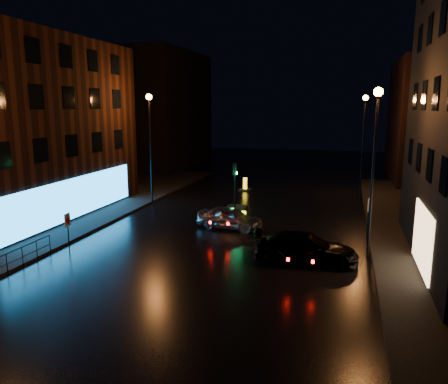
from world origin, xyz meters
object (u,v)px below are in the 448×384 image
(bollard_far, at_px, (245,187))
(traffic_signal, at_px, (235,203))
(silver_hatchback, at_px, (230,218))
(road_sign_left, at_px, (68,223))
(road_sign_right, at_px, (369,208))
(dark_sedan, at_px, (306,248))
(bollard_near, at_px, (244,223))

(bollard_far, bearing_deg, traffic_signal, -75.19)
(silver_hatchback, height_order, road_sign_left, road_sign_left)
(bollard_far, xyz_separation_m, road_sign_right, (10.06, -12.15, 1.48))
(silver_hatchback, xyz_separation_m, road_sign_left, (-6.92, -6.58, 0.86))
(traffic_signal, bearing_deg, road_sign_left, -117.32)
(road_sign_left, bearing_deg, traffic_signal, 56.57)
(dark_sedan, xyz_separation_m, bollard_near, (-4.41, 5.65, -0.51))
(traffic_signal, distance_m, bollard_near, 4.46)
(traffic_signal, xyz_separation_m, dark_sedan, (6.04, -9.79, 0.22))
(bollard_far, xyz_separation_m, road_sign_left, (-5.00, -19.14, 1.31))
(silver_hatchback, bearing_deg, bollard_near, -31.40)
(dark_sedan, distance_m, road_sign_right, 6.14)
(bollard_near, xyz_separation_m, bollard_far, (-2.60, 11.73, 0.04))
(bollard_far, bearing_deg, road_sign_right, -42.81)
(bollard_near, bearing_deg, silver_hatchback, -124.41)
(silver_hatchback, distance_m, bollard_near, 1.18)
(traffic_signal, xyz_separation_m, road_sign_left, (-5.97, -11.56, 1.05))
(bollard_far, relative_size, road_sign_left, 0.68)
(traffic_signal, height_order, silver_hatchback, traffic_signal)
(dark_sedan, distance_m, bollard_far, 18.74)
(bollard_near, distance_m, road_sign_right, 7.63)
(bollard_near, height_order, road_sign_left, road_sign_left)
(dark_sedan, bearing_deg, traffic_signal, 25.99)
(bollard_near, distance_m, bollard_far, 12.01)
(bollard_near, bearing_deg, road_sign_left, -130.93)
(dark_sedan, xyz_separation_m, road_sign_left, (-12.01, -1.77, 0.83))
(bollard_far, bearing_deg, silver_hatchback, -73.76)
(traffic_signal, bearing_deg, dark_sedan, -58.33)
(dark_sedan, bearing_deg, bollard_far, 16.28)
(traffic_signal, xyz_separation_m, bollard_near, (1.63, -4.14, -0.29))
(silver_hatchback, relative_size, road_sign_right, 1.77)
(road_sign_left, distance_m, road_sign_right, 16.61)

